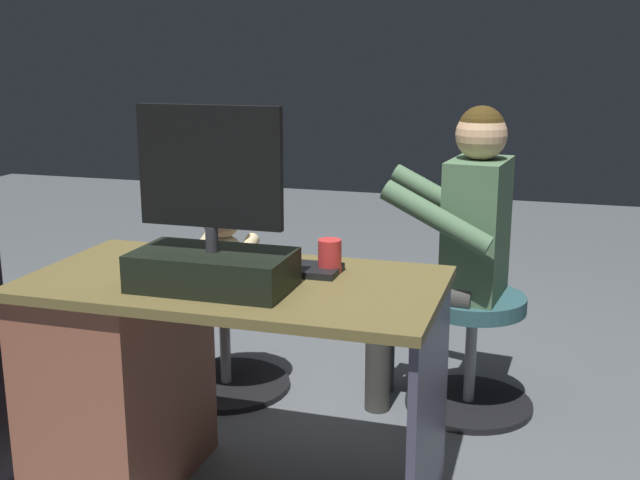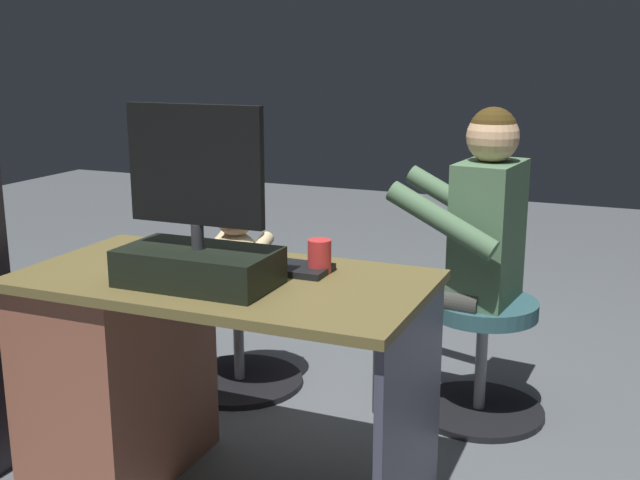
# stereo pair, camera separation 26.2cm
# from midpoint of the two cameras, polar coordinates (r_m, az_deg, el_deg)

# --- Properties ---
(ground_plane) EXTENTS (10.00, 10.00, 0.00)m
(ground_plane) POSITION_cam_midpoint_polar(r_m,az_deg,el_deg) (2.90, -5.57, -14.60)
(ground_plane) COLOR #575C61
(desk) EXTENTS (1.21, 0.64, 0.72)m
(desk) POSITION_cam_midpoint_polar(r_m,az_deg,el_deg) (2.56, -15.37, -9.34)
(desk) COLOR brown
(desk) RESTS_ON ground_plane
(monitor) EXTENTS (0.44, 0.24, 0.51)m
(monitor) POSITION_cam_midpoint_polar(r_m,az_deg,el_deg) (2.20, -11.24, -0.38)
(monitor) COLOR black
(monitor) RESTS_ON desk
(keyboard) EXTENTS (0.42, 0.14, 0.02)m
(keyboard) POSITION_cam_midpoint_polar(r_m,az_deg,el_deg) (2.38, -6.67, -1.96)
(keyboard) COLOR black
(keyboard) RESTS_ON desk
(computer_mouse) EXTENTS (0.06, 0.10, 0.04)m
(computer_mouse) POSITION_cam_midpoint_polar(r_m,az_deg,el_deg) (2.53, -12.59, -1.09)
(computer_mouse) COLOR #2C252B
(computer_mouse) RESTS_ON desk
(cup) EXTENTS (0.07, 0.07, 0.10)m
(cup) POSITION_cam_midpoint_polar(r_m,az_deg,el_deg) (2.32, -2.51, -1.23)
(cup) COLOR red
(cup) RESTS_ON desk
(tv_remote) EXTENTS (0.06, 0.15, 0.02)m
(tv_remote) POSITION_cam_midpoint_polar(r_m,az_deg,el_deg) (2.38, -15.73, -2.40)
(tv_remote) COLOR black
(tv_remote) RESTS_ON desk
(notebook_binder) EXTENTS (0.26, 0.33, 0.02)m
(notebook_binder) POSITION_cam_midpoint_polar(r_m,az_deg,el_deg) (2.27, -9.08, -2.79)
(notebook_binder) COLOR beige
(notebook_binder) RESTS_ON desk
(office_chair_teddy) EXTENTS (0.53, 0.53, 0.46)m
(office_chair_teddy) POSITION_cam_midpoint_polar(r_m,az_deg,el_deg) (3.27, -9.24, -6.47)
(office_chair_teddy) COLOR black
(office_chair_teddy) RESTS_ON ground_plane
(teddy_bear) EXTENTS (0.24, 0.25, 0.36)m
(teddy_bear) POSITION_cam_midpoint_polar(r_m,az_deg,el_deg) (3.17, -9.40, -0.13)
(teddy_bear) COLOR #D2BB8B
(teddy_bear) RESTS_ON office_chair_teddy
(visitor_chair) EXTENTS (0.50, 0.50, 0.46)m
(visitor_chair) POSITION_cam_midpoint_polar(r_m,az_deg,el_deg) (3.09, 8.54, -7.46)
(visitor_chair) COLOR black
(visitor_chair) RESTS_ON ground_plane
(person) EXTENTS (0.53, 0.52, 1.17)m
(person) POSITION_cam_midpoint_polar(r_m,az_deg,el_deg) (2.97, 7.30, 0.35)
(person) COLOR #4F7250
(person) RESTS_ON ground_plane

